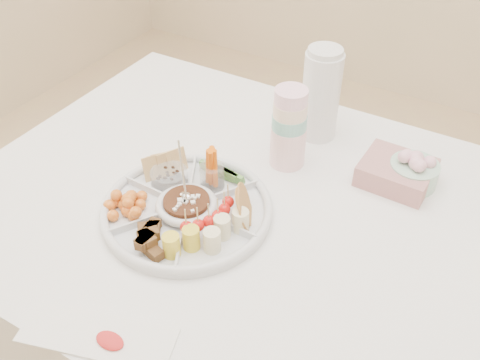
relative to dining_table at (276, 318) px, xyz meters
The scene contains 14 objects.
dining_table is the anchor object (origin of this frame).
party_tray 0.46m from the dining_table, 151.62° to the right, with size 0.38×0.38×0.04m, color silver.
bean_dip 0.46m from the dining_table, 151.62° to the right, with size 0.10×0.10×0.04m, color black.
tortillas 0.43m from the dining_table, 150.42° to the right, with size 0.11×0.11×0.06m, color brown, non-canonical shape.
carrot_cucumber 0.48m from the dining_table, behind, with size 0.11×0.11×0.10m, color orange, non-canonical shape.
pita_raisins 0.52m from the dining_table, behind, with size 0.12×0.12×0.07m, color #EAC766, non-canonical shape.
cherries 0.54m from the dining_table, 151.92° to the right, with size 0.12×0.12×0.05m, color #C86B38, non-canonical shape.
granola_chunks 0.52m from the dining_table, 130.15° to the right, with size 0.11×0.11×0.05m, color brown, non-canonical shape.
banana_tomato 0.48m from the dining_table, 115.21° to the right, with size 0.12×0.12×0.10m, color #FBE56D, non-canonical shape.
cup_stack 0.54m from the dining_table, 114.15° to the left, with size 0.09×0.09×0.24m, color silver.
thermos 0.61m from the dining_table, 101.43° to the left, with size 0.10×0.10×0.26m, color white.
flower_bowl 0.54m from the dining_table, 50.71° to the left, with size 0.12×0.12×0.09m, color #A7DABF.
napkin_stack 0.51m from the dining_table, 54.49° to the left, with size 0.16×0.14×0.05m, color #B37875.
placemat 0.61m from the dining_table, 108.34° to the right, with size 0.28×0.09×0.01m, color silver.
Camera 1 is at (0.36, -0.81, 1.59)m, focal length 40.00 mm.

